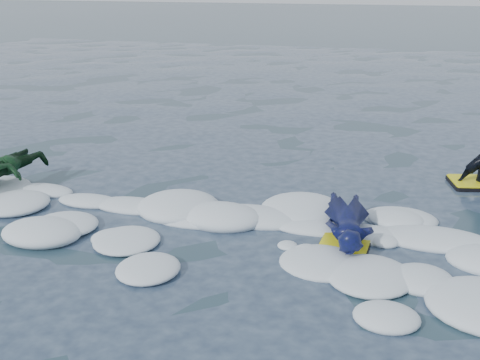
# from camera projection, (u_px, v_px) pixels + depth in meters

# --- Properties ---
(ground) EXTENTS (120.00, 120.00, 0.00)m
(ground) POSITION_uv_depth(u_px,v_px,m) (108.00, 260.00, 6.74)
(ground) COLOR #162435
(ground) RESTS_ON ground
(foam_band) EXTENTS (12.00, 3.10, 0.30)m
(foam_band) POSITION_uv_depth(u_px,v_px,m) (146.00, 225.00, 7.68)
(foam_band) COLOR white
(foam_band) RESTS_ON ground
(prone_woman_unit) EXTENTS (0.80, 1.63, 0.41)m
(prone_woman_unit) POSITION_uv_depth(u_px,v_px,m) (348.00, 224.00, 7.19)
(prone_woman_unit) COLOR black
(prone_woman_unit) RESTS_ON ground
(prone_child_unit) EXTENTS (0.87, 1.46, 0.54)m
(prone_child_unit) POSITION_uv_depth(u_px,v_px,m) (6.00, 175.00, 8.74)
(prone_child_unit) COLOR black
(prone_child_unit) RESTS_ON ground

